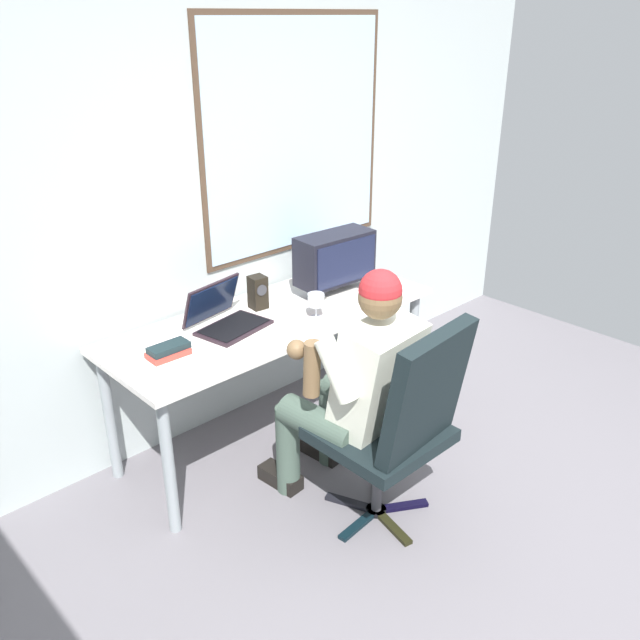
# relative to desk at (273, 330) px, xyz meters

# --- Properties ---
(ground_plane) EXTENTS (5.28, 4.39, 0.02)m
(ground_plane) POSITION_rel_desk_xyz_m (0.00, -1.76, -0.67)
(ground_plane) COLOR slate
(wall_rear) EXTENTS (5.28, 0.08, 2.54)m
(wall_rear) POSITION_rel_desk_xyz_m (0.03, 0.40, 0.62)
(wall_rear) COLOR #B4BEBC
(wall_rear) RESTS_ON ground
(desk) EXTENTS (1.85, 0.69, 0.75)m
(desk) POSITION_rel_desk_xyz_m (0.00, 0.00, 0.00)
(desk) COLOR #8D9599
(desk) RESTS_ON ground
(office_chair) EXTENTS (0.54, 0.60, 1.06)m
(office_chair) POSITION_rel_desk_xyz_m (-0.07, -0.97, -0.07)
(office_chair) COLOR black
(office_chair) RESTS_ON ground
(person_seated) EXTENTS (0.56, 0.77, 1.25)m
(person_seated) POSITION_rel_desk_xyz_m (-0.09, -0.70, -0.00)
(person_seated) COLOR #405247
(person_seated) RESTS_ON ground
(crt_monitor) EXTENTS (0.47, 0.23, 0.35)m
(crt_monitor) POSITION_rel_desk_xyz_m (0.47, 0.01, 0.29)
(crt_monitor) COLOR beige
(crt_monitor) RESTS_ON desk
(laptop) EXTENTS (0.41, 0.37, 0.23)m
(laptop) POSITION_rel_desk_xyz_m (-0.26, 0.07, 0.15)
(laptop) COLOR black
(laptop) RESTS_ON desk
(wine_glass) EXTENTS (0.09, 0.09, 0.14)m
(wine_glass) POSITION_rel_desk_xyz_m (0.15, -0.18, 0.18)
(wine_glass) COLOR silver
(wine_glass) RESTS_ON desk
(desk_speaker) EXTENTS (0.09, 0.10, 0.18)m
(desk_speaker) POSITION_rel_desk_xyz_m (0.01, 0.13, 0.18)
(desk_speaker) COLOR black
(desk_speaker) RESTS_ON desk
(book_stack) EXTENTS (0.20, 0.12, 0.06)m
(book_stack) POSITION_rel_desk_xyz_m (-0.65, -0.02, 0.11)
(book_stack) COLOR red
(book_stack) RESTS_ON desk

